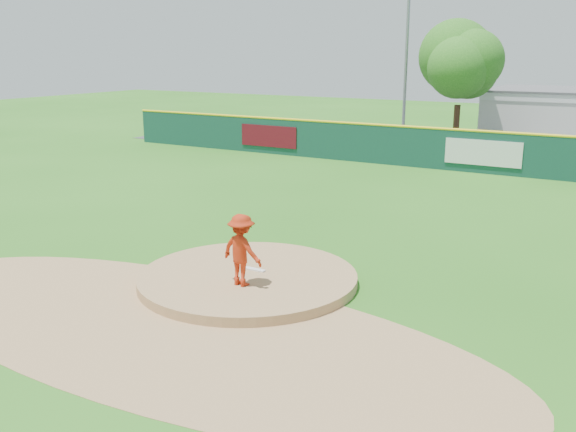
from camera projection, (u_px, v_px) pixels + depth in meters
The scene contains 12 objects.
ground at pixel (248, 283), 16.17m from camera, with size 120.00×120.00×0.00m, color #286B19.
pitchers_mound at pixel (248, 283), 16.17m from camera, with size 5.50×5.50×0.50m, color #9E774C.
pitching_rubber at pixel (254, 269), 16.36m from camera, with size 0.60×0.15×0.04m, color white.
infield_dirt_arc at pixel (170, 325), 13.67m from camera, with size 15.40×15.40×0.01m, color #9E774C.
parking_lot at pixel (497, 147), 38.72m from camera, with size 44.00×16.00×0.02m, color #38383A.
pitcher at pixel (242, 250), 15.14m from camera, with size 1.12×0.65×1.74m, color #B0280F.
van at pixel (457, 147), 33.75m from camera, with size 2.34×5.08×1.41m, color silver.
fence_banners at pixel (366, 144), 33.15m from camera, with size 15.54×0.04×1.20m.
playground_slide at pixel (253, 128), 42.31m from camera, with size 0.88×2.49×1.37m.
outfield_fence at pixel (455, 149), 30.93m from camera, with size 40.00×0.14×2.07m.
deciduous_tree at pixel (460, 71), 36.89m from camera, with size 5.60×5.60×7.36m.
light_pole_left at pixel (407, 44), 40.14m from camera, with size 1.75×0.25×11.00m.
Camera 1 is at (8.57, -12.63, 5.69)m, focal length 40.00 mm.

